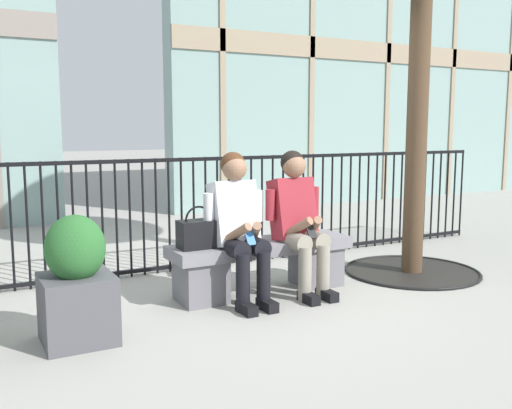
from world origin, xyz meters
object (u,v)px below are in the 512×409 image
at_px(stone_bench, 262,261).
at_px(seated_person_companion, 298,217).
at_px(planter, 77,284).
at_px(handbag_on_bench, 199,233).
at_px(seated_person_with_phone, 239,222).

height_order(stone_bench, seated_person_companion, seated_person_companion).
bearing_deg(planter, handbag_on_bench, 21.57).
bearing_deg(stone_bench, planter, -165.47).
relative_size(stone_bench, planter, 1.88).
relative_size(stone_bench, handbag_on_bench, 4.69).
xyz_separation_m(stone_bench, seated_person_companion, (0.28, -0.13, 0.38)).
distance_m(seated_person_with_phone, planter, 1.38).
relative_size(seated_person_with_phone, planter, 1.43).
distance_m(stone_bench, seated_person_companion, 0.49).
bearing_deg(handbag_on_bench, seated_person_with_phone, -21.72).
bearing_deg(stone_bench, seated_person_companion, -24.51).
distance_m(seated_person_with_phone, seated_person_companion, 0.56).
xyz_separation_m(stone_bench, handbag_on_bench, (-0.58, -0.01, 0.30)).
bearing_deg(planter, stone_bench, 14.53).
distance_m(handbag_on_bench, planter, 1.12).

